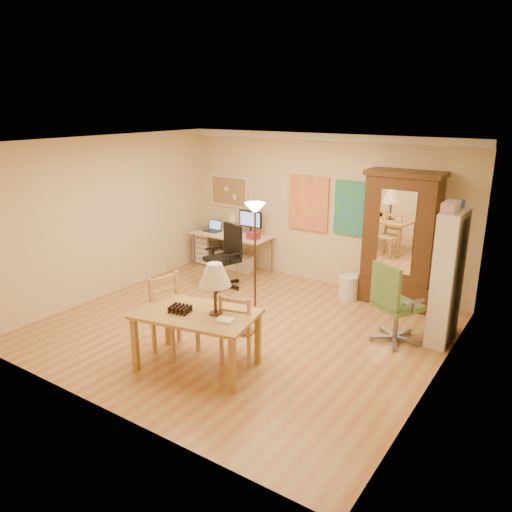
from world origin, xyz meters
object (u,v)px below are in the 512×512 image
Objects in this scene: computer_desk at (234,248)px; bookshelf at (447,278)px; armoire at (400,248)px; dining_table at (203,302)px; office_chair_green at (394,321)px; office_chair_black at (224,271)px.

computer_desk is 0.86× the size of bookshelf.
armoire is (3.27, 0.08, 0.51)m from computer_desk.
dining_table is 1.39× the size of office_chair_green.
armoire is 1.19× the size of bookshelf.
dining_table is 1.42× the size of office_chair_black.
armoire is (-0.44, 1.41, 0.65)m from office_chair_green.
office_chair_green is at bearing -141.42° from bookshelf.
office_chair_green is 0.93m from bookshelf.
office_chair_black is 0.52× the size of armoire.
office_chair_black is (0.44, -0.90, -0.14)m from computer_desk.
office_chair_green is at bearing -7.48° from office_chair_black.
dining_table is at bearing -57.66° from office_chair_black.
dining_table is at bearing -133.05° from bookshelf.
armoire reaches higher than computer_desk.
bookshelf is at bearing 38.58° from office_chair_green.
dining_table is 2.94m from office_chair_black.
office_chair_green is at bearing 49.14° from dining_table.
armoire is at bearing 1.44° from computer_desk.
armoire is at bearing 135.21° from bookshelf.
bookshelf is at bearing -11.89° from computer_desk.
office_chair_green is (3.28, -0.43, 0.01)m from office_chair_black.
office_chair_black is at bearing -179.95° from bookshelf.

